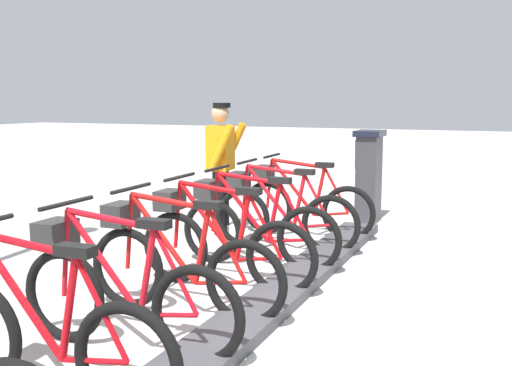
{
  "coord_description": "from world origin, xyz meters",
  "views": [
    {
      "loc": [
        -1.78,
        4.16,
        1.71
      ],
      "look_at": [
        0.5,
        -1.11,
        0.9
      ],
      "focal_mm": 42.07,
      "sensor_mm": 36.0,
      "label": 1
    }
  ],
  "objects": [
    {
      "name": "bike_docked_5",
      "position": [
        0.62,
        0.96,
        0.43
      ],
      "size": [
        1.72,
        0.54,
        1.02
      ],
      "color": "black",
      "rests_on": "ground"
    },
    {
      "name": "bike_docked_4",
      "position": [
        0.62,
        0.2,
        0.43
      ],
      "size": [
        1.72,
        0.54,
        1.02
      ],
      "color": "black",
      "rests_on": "ground"
    },
    {
      "name": "ground_plane",
      "position": [
        0.0,
        0.0,
        0.0
      ],
      "size": [
        60.0,
        60.0,
        0.0
      ],
      "primitive_type": "plane",
      "color": "beige"
    },
    {
      "name": "bike_docked_0",
      "position": [
        0.62,
        -2.81,
        0.43
      ],
      "size": [
        1.72,
        0.54,
        1.02
      ],
      "color": "black",
      "rests_on": "ground"
    },
    {
      "name": "worker_near_rack",
      "position": [
        1.59,
        -2.54,
        0.91
      ],
      "size": [
        0.49,
        0.66,
        1.66
      ],
      "color": "white",
      "rests_on": "ground"
    },
    {
      "name": "bike_docked_3",
      "position": [
        0.62,
        -0.55,
        0.43
      ],
      "size": [
        1.72,
        0.54,
        1.02
      ],
      "color": "black",
      "rests_on": "ground"
    },
    {
      "name": "payment_kiosk",
      "position": [
        0.05,
        -4.01,
        0.67
      ],
      "size": [
        0.36,
        0.52,
        1.28
      ],
      "color": "#38383D",
      "rests_on": "ground"
    },
    {
      "name": "bike_docked_6",
      "position": [
        0.62,
        1.71,
        0.43
      ],
      "size": [
        1.72,
        0.54,
        1.02
      ],
      "color": "black",
      "rests_on": "ground"
    },
    {
      "name": "dock_rail_base",
      "position": [
        0.0,
        0.0,
        0.05
      ],
      "size": [
        0.44,
        6.83,
        0.1
      ],
      "primitive_type": "cube",
      "color": "#47474C",
      "rests_on": "ground"
    },
    {
      "name": "bike_docked_2",
      "position": [
        0.62,
        -1.31,
        0.43
      ],
      "size": [
        1.72,
        0.54,
        1.02
      ],
      "color": "black",
      "rests_on": "ground"
    },
    {
      "name": "bike_docked_1",
      "position": [
        0.62,
        -2.06,
        0.43
      ],
      "size": [
        1.72,
        0.54,
        1.02
      ],
      "color": "black",
      "rests_on": "ground"
    }
  ]
}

